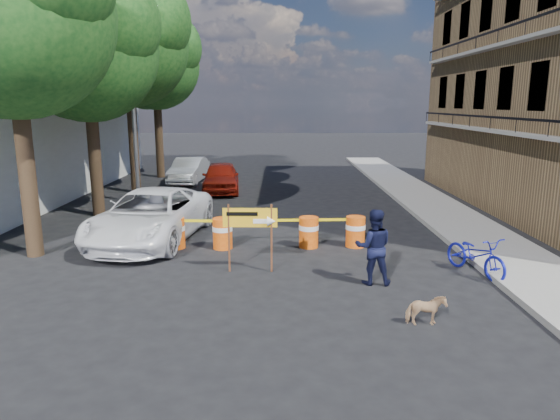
{
  "coord_description": "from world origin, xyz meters",
  "views": [
    {
      "loc": [
        -0.03,
        -11.29,
        4.14
      ],
      "look_at": [
        -0.01,
        1.95,
        1.3
      ],
      "focal_mm": 32.0,
      "sensor_mm": 36.0,
      "label": 1
    }
  ],
  "objects_px": {
    "barrel_far_right": "(355,231)",
    "sedan_silver": "(189,170)",
    "barrel_far_left": "(175,232)",
    "detour_sign": "(257,223)",
    "suv_white": "(151,216)",
    "barrel_mid_left": "(223,233)",
    "pedestrian": "(374,247)",
    "sedan_red": "(221,177)",
    "dog": "(426,310)",
    "bicycle": "(477,237)",
    "barrel_mid_right": "(309,232)"
  },
  "relations": [
    {
      "from": "detour_sign",
      "to": "bicycle",
      "type": "bearing_deg",
      "value": -1.1
    },
    {
      "from": "pedestrian",
      "to": "barrel_mid_right",
      "type": "bearing_deg",
      "value": -61.86
    },
    {
      "from": "sedan_red",
      "to": "detour_sign",
      "type": "bearing_deg",
      "value": -83.97
    },
    {
      "from": "barrel_far_right",
      "to": "pedestrian",
      "type": "relative_size",
      "value": 0.51
    },
    {
      "from": "barrel_far_left",
      "to": "suv_white",
      "type": "distance_m",
      "value": 1.21
    },
    {
      "from": "barrel_mid_left",
      "to": "sedan_red",
      "type": "relative_size",
      "value": 0.22
    },
    {
      "from": "barrel_far_left",
      "to": "dog",
      "type": "distance_m",
      "value": 7.79
    },
    {
      "from": "barrel_mid_left",
      "to": "detour_sign",
      "type": "height_order",
      "value": "detour_sign"
    },
    {
      "from": "barrel_mid_left",
      "to": "dog",
      "type": "distance_m",
      "value": 6.79
    },
    {
      "from": "barrel_mid_left",
      "to": "bicycle",
      "type": "distance_m",
      "value": 6.87
    },
    {
      "from": "pedestrian",
      "to": "bicycle",
      "type": "bearing_deg",
      "value": -162.16
    },
    {
      "from": "pedestrian",
      "to": "detour_sign",
      "type": "bearing_deg",
      "value": -12.37
    },
    {
      "from": "barrel_far_right",
      "to": "pedestrian",
      "type": "distance_m",
      "value": 3.1
    },
    {
      "from": "barrel_mid_right",
      "to": "pedestrian",
      "type": "relative_size",
      "value": 0.51
    },
    {
      "from": "barrel_far_right",
      "to": "dog",
      "type": "relative_size",
      "value": 1.24
    },
    {
      "from": "barrel_far_right",
      "to": "suv_white",
      "type": "bearing_deg",
      "value": 174.14
    },
    {
      "from": "dog",
      "to": "suv_white",
      "type": "height_order",
      "value": "suv_white"
    },
    {
      "from": "bicycle",
      "to": "dog",
      "type": "xyz_separation_m",
      "value": [
        -2.06,
        -2.9,
        -0.65
      ]
    },
    {
      "from": "detour_sign",
      "to": "suv_white",
      "type": "xyz_separation_m",
      "value": [
        -3.35,
        2.88,
        -0.48
      ]
    },
    {
      "from": "barrel_mid_left",
      "to": "suv_white",
      "type": "xyz_separation_m",
      "value": [
        -2.27,
        0.82,
        0.31
      ]
    },
    {
      "from": "barrel_far_left",
      "to": "bicycle",
      "type": "height_order",
      "value": "bicycle"
    },
    {
      "from": "sedan_silver",
      "to": "pedestrian",
      "type": "bearing_deg",
      "value": -61.19
    },
    {
      "from": "barrel_mid_right",
      "to": "dog",
      "type": "xyz_separation_m",
      "value": [
        1.91,
        -5.28,
        -0.17
      ]
    },
    {
      "from": "bicycle",
      "to": "sedan_silver",
      "type": "distance_m",
      "value": 17.35
    },
    {
      "from": "barrel_mid_right",
      "to": "barrel_far_left",
      "type": "bearing_deg",
      "value": -178.81
    },
    {
      "from": "barrel_mid_right",
      "to": "pedestrian",
      "type": "height_order",
      "value": "pedestrian"
    },
    {
      "from": "barrel_far_left",
      "to": "detour_sign",
      "type": "xyz_separation_m",
      "value": [
        2.47,
        -2.1,
        0.79
      ]
    },
    {
      "from": "barrel_mid_left",
      "to": "bicycle",
      "type": "xyz_separation_m",
      "value": [
        6.47,
        -2.25,
        0.48
      ]
    },
    {
      "from": "barrel_mid_right",
      "to": "dog",
      "type": "distance_m",
      "value": 5.62
    },
    {
      "from": "barrel_far_right",
      "to": "sedan_silver",
      "type": "height_order",
      "value": "sedan_silver"
    },
    {
      "from": "barrel_far_right",
      "to": "sedan_silver",
      "type": "xyz_separation_m",
      "value": [
        -7.01,
        12.01,
        0.2
      ]
    },
    {
      "from": "barrel_mid_left",
      "to": "barrel_mid_right",
      "type": "bearing_deg",
      "value": 2.98
    },
    {
      "from": "detour_sign",
      "to": "pedestrian",
      "type": "relative_size",
      "value": 0.97
    },
    {
      "from": "dog",
      "to": "suv_white",
      "type": "bearing_deg",
      "value": 44.68
    },
    {
      "from": "pedestrian",
      "to": "dog",
      "type": "distance_m",
      "value": 2.42
    },
    {
      "from": "sedan_red",
      "to": "sedan_silver",
      "type": "bearing_deg",
      "value": 121.32
    },
    {
      "from": "detour_sign",
      "to": "barrel_mid_right",
      "type": "bearing_deg",
      "value": 58.01
    },
    {
      "from": "dog",
      "to": "barrel_mid_left",
      "type": "bearing_deg",
      "value": 37.09
    },
    {
      "from": "bicycle",
      "to": "suv_white",
      "type": "bearing_deg",
      "value": 137.31
    },
    {
      "from": "dog",
      "to": "bicycle",
      "type": "bearing_deg",
      "value": -38.85
    },
    {
      "from": "suv_white",
      "to": "sedan_red",
      "type": "height_order",
      "value": "suv_white"
    },
    {
      "from": "barrel_far_right",
      "to": "bicycle",
      "type": "distance_m",
      "value": 3.6
    },
    {
      "from": "barrel_mid_left",
      "to": "suv_white",
      "type": "relative_size",
      "value": 0.16
    },
    {
      "from": "bicycle",
      "to": "barrel_far_left",
      "type": "bearing_deg",
      "value": 140.38
    },
    {
      "from": "barrel_mid_left",
      "to": "pedestrian",
      "type": "relative_size",
      "value": 0.51
    },
    {
      "from": "barrel_mid_left",
      "to": "suv_white",
      "type": "height_order",
      "value": "suv_white"
    },
    {
      "from": "bicycle",
      "to": "sedan_silver",
      "type": "height_order",
      "value": "bicycle"
    },
    {
      "from": "sedan_red",
      "to": "barrel_far_right",
      "type": "bearing_deg",
      "value": -66.49
    },
    {
      "from": "pedestrian",
      "to": "sedan_red",
      "type": "distance_m",
      "value": 13.31
    },
    {
      "from": "barrel_far_right",
      "to": "pedestrian",
      "type": "xyz_separation_m",
      "value": [
        -0.05,
        -3.07,
        0.42
      ]
    }
  ]
}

